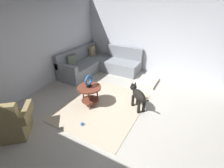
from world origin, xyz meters
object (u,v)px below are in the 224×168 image
dog_toy_ball (82,124)px  armchair (10,123)px  dog (138,95)px  sectional_couch (98,64)px  torus_sculpture (89,81)px  dog_bed_mat (147,82)px  side_table (89,91)px

dog_toy_ball → armchair: bearing=130.5°
dog → dog_toy_ball: (-1.19, 0.85, -0.34)m
sectional_couch → dog_toy_ball: bearing=-154.4°
armchair → dog: 2.83m
armchair → dog: bearing=7.4°
torus_sculpture → dog_bed_mat: (1.92, -0.96, -0.67)m
side_table → dog_bed_mat: 2.18m
armchair → dog_toy_ball: armchair is taller
armchair → side_table: 1.81m
dog → sectional_couch: bearing=96.3°
armchair → dog_bed_mat: (3.55, -1.73, -0.28)m
dog_toy_ball → dog_bed_mat: bearing=-14.2°
armchair → torus_sculpture: 1.84m
torus_sculpture → armchair: bearing=154.7°
sectional_couch → side_table: size_ratio=3.75×
torus_sculpture → dog: bearing=-68.0°
dog_bed_mat → dog: bearing=-173.2°
side_table → dog_bed_mat: (1.92, -0.96, -0.37)m
sectional_couch → armchair: bearing=-176.6°
dog_bed_mat → dog_toy_ball: bearing=165.8°
torus_sculpture → dog_toy_ball: (-0.73, -0.29, -0.68)m
dog_bed_mat → sectional_couch: bearing=89.8°
torus_sculpture → dog_bed_mat: torus_sculpture is taller
side_table → dog: bearing=-68.0°
dog_bed_mat → torus_sculpture: bearing=153.5°
torus_sculpture → dog_toy_ball: 1.03m
sectional_couch → armchair: 3.56m
armchair → dog_bed_mat: size_ratio=1.25×
armchair → dog_bed_mat: bearing=23.8°
side_table → torus_sculpture: size_ratio=1.84×
dog_bed_mat → dog_toy_ball: 2.73m
armchair → dog_toy_ball: size_ratio=13.70×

